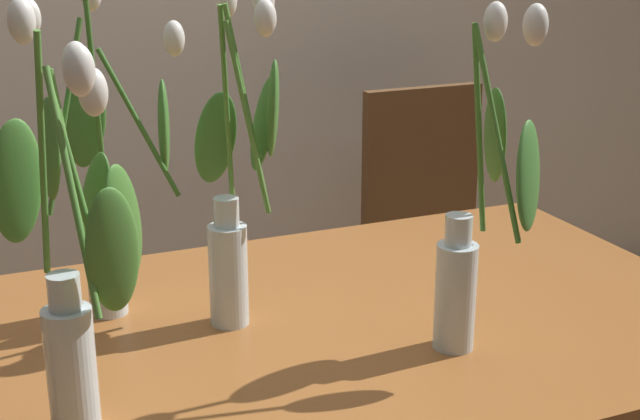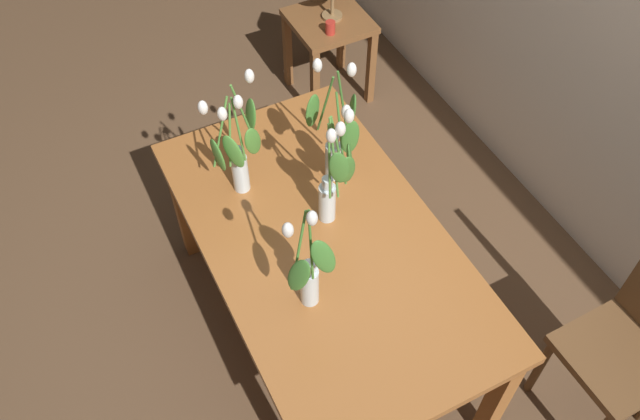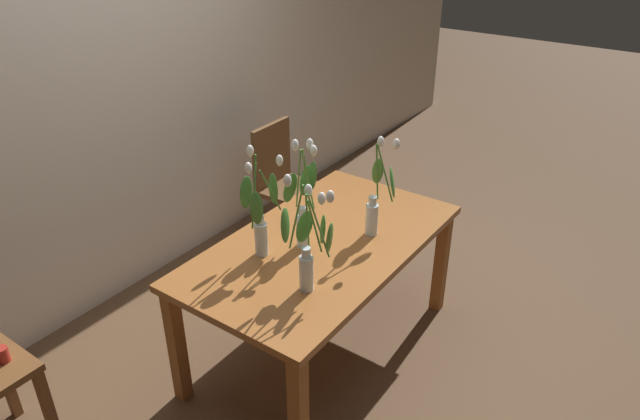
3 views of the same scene
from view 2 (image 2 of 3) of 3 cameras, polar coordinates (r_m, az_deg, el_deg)
The scene contains 9 objects.
ground_plane at distance 3.21m, azimuth 0.29°, elevation -10.35°, with size 18.00×18.00×0.00m, color brown.
dining_table at distance 2.66m, azimuth 0.34°, elevation -3.65°, with size 1.60×0.90×0.74m.
tulip_vase_0 at distance 2.60m, azimuth -7.07°, elevation 4.94°, with size 0.20×0.24×0.58m.
tulip_vase_1 at distance 2.64m, azimuth 1.33°, elevation 6.07°, with size 0.26×0.20×0.59m.
tulip_vase_2 at distance 2.26m, azimuth -0.95°, elevation -5.76°, with size 0.15×0.19×0.56m.
tulip_vase_3 at distance 2.47m, azimuth 1.20°, elevation 2.30°, with size 0.15×0.17×0.58m.
dining_chair at distance 2.88m, azimuth 25.89°, elevation -10.01°, with size 0.41×0.41×0.93m.
side_table at distance 4.04m, azimuth 0.79°, elevation 14.85°, with size 0.44×0.44×0.55m.
pillar_candle at distance 3.84m, azimuth 0.90°, elevation 15.48°, with size 0.06×0.06×0.07m, color #B72D23.
Camera 2 is at (1.36, -0.71, 2.82)m, focal length 37.05 mm.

